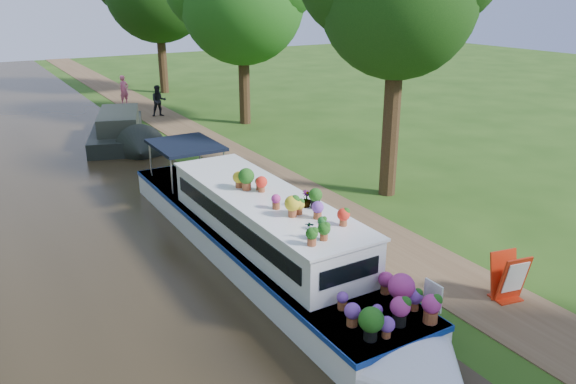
{
  "coord_description": "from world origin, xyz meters",
  "views": [
    {
      "loc": [
        -8.21,
        -10.61,
        6.5
      ],
      "look_at": [
        -0.83,
        1.76,
        1.3
      ],
      "focal_mm": 35.0,
      "sensor_mm": 36.0,
      "label": 1
    }
  ],
  "objects_px": {
    "second_boat": "(119,130)",
    "pedestrian_pink": "(124,90)",
    "plant_boat": "(264,234)",
    "pedestrian_dark": "(159,101)",
    "sandwich_board": "(509,279)"
  },
  "relations": [
    {
      "from": "plant_boat",
      "to": "sandwich_board",
      "type": "xyz_separation_m",
      "value": [
        3.81,
        -4.22,
        -0.33
      ]
    },
    {
      "from": "plant_boat",
      "to": "second_boat",
      "type": "distance_m",
      "value": 13.88
    },
    {
      "from": "sandwich_board",
      "to": "pedestrian_pink",
      "type": "distance_m",
      "value": 26.69
    },
    {
      "from": "pedestrian_pink",
      "to": "pedestrian_dark",
      "type": "xyz_separation_m",
      "value": [
        0.71,
        -4.17,
        -0.03
      ]
    },
    {
      "from": "pedestrian_pink",
      "to": "pedestrian_dark",
      "type": "height_order",
      "value": "pedestrian_pink"
    },
    {
      "from": "plant_boat",
      "to": "pedestrian_pink",
      "type": "xyz_separation_m",
      "value": [
        2.75,
        22.45,
        0.05
      ]
    },
    {
      "from": "second_boat",
      "to": "pedestrian_dark",
      "type": "bearing_deg",
      "value": 70.76
    },
    {
      "from": "second_boat",
      "to": "pedestrian_pink",
      "type": "height_order",
      "value": "pedestrian_pink"
    },
    {
      "from": "second_boat",
      "to": "pedestrian_pink",
      "type": "distance_m",
      "value": 8.96
    },
    {
      "from": "pedestrian_pink",
      "to": "pedestrian_dark",
      "type": "relative_size",
      "value": 1.04
    },
    {
      "from": "plant_boat",
      "to": "pedestrian_dark",
      "type": "xyz_separation_m",
      "value": [
        3.46,
        18.27,
        0.01
      ]
    },
    {
      "from": "plant_boat",
      "to": "pedestrian_dark",
      "type": "bearing_deg",
      "value": 79.28
    },
    {
      "from": "pedestrian_dark",
      "to": "second_boat",
      "type": "bearing_deg",
      "value": -117.92
    },
    {
      "from": "plant_boat",
      "to": "second_boat",
      "type": "height_order",
      "value": "plant_boat"
    },
    {
      "from": "second_boat",
      "to": "sandwich_board",
      "type": "xyz_separation_m",
      "value": [
        3.67,
        -18.1,
        -0.05
      ]
    }
  ]
}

